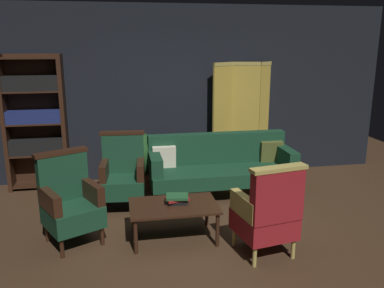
% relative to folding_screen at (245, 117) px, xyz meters
% --- Properties ---
extents(ground_plane, '(10.00, 10.00, 0.00)m').
position_rel_folding_screen_xyz_m(ground_plane, '(-1.20, -2.34, -0.99)').
color(ground_plane, '#3D2819').
extents(back_wall, '(7.20, 0.10, 2.80)m').
position_rel_folding_screen_xyz_m(back_wall, '(-1.20, 0.11, 0.41)').
color(back_wall, black).
rests_on(back_wall, ground_plane).
extents(folding_screen, '(1.23, 0.41, 1.90)m').
position_rel_folding_screen_xyz_m(folding_screen, '(0.00, 0.00, 0.00)').
color(folding_screen, '#B29338').
rests_on(folding_screen, ground_plane).
extents(bookshelf, '(0.90, 0.32, 2.05)m').
position_rel_folding_screen_xyz_m(bookshelf, '(-3.35, -0.15, 0.09)').
color(bookshelf, black).
rests_on(bookshelf, ground_plane).
extents(velvet_couch, '(2.12, 0.78, 0.88)m').
position_rel_folding_screen_xyz_m(velvet_couch, '(-0.65, -0.89, -0.53)').
color(velvet_couch, black).
rests_on(velvet_couch, ground_plane).
extents(coffee_table, '(1.00, 0.64, 0.42)m').
position_rel_folding_screen_xyz_m(coffee_table, '(-1.54, -2.22, -0.61)').
color(coffee_table, black).
rests_on(coffee_table, ground_plane).
extents(armchair_gilt_accent, '(0.67, 0.67, 1.04)m').
position_rel_folding_screen_xyz_m(armchair_gilt_accent, '(-0.62, -2.76, -0.50)').
color(armchair_gilt_accent, tan).
rests_on(armchair_gilt_accent, ground_plane).
extents(armchair_wing_left, '(0.78, 0.78, 1.04)m').
position_rel_folding_screen_xyz_m(armchair_wing_left, '(-2.69, -2.06, -0.50)').
color(armchair_wing_left, black).
rests_on(armchair_wing_left, ground_plane).
extents(armchair_wing_right, '(0.63, 0.62, 1.04)m').
position_rel_folding_screen_xyz_m(armchair_wing_right, '(-2.09, -1.19, -0.50)').
color(armchair_wing_right, black).
rests_on(armchair_wing_right, ground_plane).
extents(potted_plant, '(0.60, 0.60, 0.89)m').
position_rel_folding_screen_xyz_m(potted_plant, '(-1.83, -0.49, -0.47)').
color(potted_plant, brown).
rests_on(potted_plant, ground_plane).
extents(book_black_cloth, '(0.24, 0.17, 0.04)m').
position_rel_folding_screen_xyz_m(book_black_cloth, '(-1.49, -2.18, -0.55)').
color(book_black_cloth, black).
rests_on(book_black_cloth, coffee_table).
extents(book_red_leather, '(0.28, 0.20, 0.03)m').
position_rel_folding_screen_xyz_m(book_red_leather, '(-1.49, -2.18, -0.51)').
color(book_red_leather, maroon).
rests_on(book_red_leather, book_black_cloth).
extents(book_green_cloth, '(0.28, 0.23, 0.03)m').
position_rel_folding_screen_xyz_m(book_green_cloth, '(-1.49, -2.18, -0.48)').
color(book_green_cloth, '#1E4C28').
rests_on(book_green_cloth, book_red_leather).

